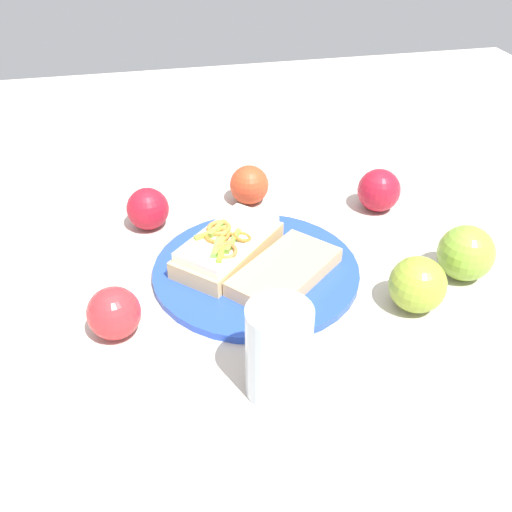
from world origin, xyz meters
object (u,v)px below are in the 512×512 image
(sandwich, at_px, (228,246))
(apple_1, at_px, (249,185))
(apple_5, at_px, (466,253))
(plate, at_px, (256,270))
(apple_4, at_px, (114,313))
(apple_0, at_px, (417,285))
(drinking_glass, at_px, (278,352))
(apple_2, at_px, (379,190))
(apple_3, at_px, (148,209))
(bread_slice_side, at_px, (285,272))

(sandwich, distance_m, apple_1, 0.19)
(sandwich, xyz_separation_m, apple_5, (-0.33, 0.10, 0.01))
(plate, bearing_deg, apple_4, 23.32)
(apple_0, relative_size, drinking_glass, 0.65)
(sandwich, height_order, drinking_glass, drinking_glass)
(apple_1, relative_size, apple_2, 0.93)
(apple_0, relative_size, apple_2, 1.05)
(apple_0, height_order, apple_4, apple_0)
(apple_5, height_order, drinking_glass, drinking_glass)
(apple_5, bearing_deg, apple_1, -47.08)
(apple_0, relative_size, apple_4, 1.12)
(apple_1, distance_m, apple_4, 0.38)
(apple_0, height_order, apple_3, apple_0)
(apple_2, bearing_deg, apple_1, -18.65)
(apple_3, bearing_deg, bread_slice_side, 132.27)
(plate, bearing_deg, sandwich, -43.01)
(apple_5, bearing_deg, apple_4, 2.03)
(sandwich, bearing_deg, apple_0, -79.49)
(apple_1, distance_m, apple_3, 0.18)
(apple_5, bearing_deg, apple_2, -77.11)
(bread_slice_side, height_order, apple_4, apple_4)
(apple_2, xyz_separation_m, apple_4, (0.45, 0.23, -0.00))
(apple_3, bearing_deg, sandwich, 129.95)
(plate, distance_m, apple_2, 0.28)
(apple_3, bearing_deg, apple_1, -165.83)
(apple_1, bearing_deg, apple_4, 51.35)
(apple_0, bearing_deg, apple_1, -63.99)
(plate, distance_m, sandwich, 0.06)
(apple_5, bearing_deg, bread_slice_side, -7.98)
(plate, relative_size, apple_0, 3.93)
(sandwich, relative_size, apple_2, 2.58)
(plate, xyz_separation_m, sandwich, (0.04, -0.03, 0.03))
(sandwich, distance_m, bread_slice_side, 0.10)
(apple_1, bearing_deg, plate, 80.83)
(bread_slice_side, relative_size, apple_4, 2.47)
(apple_1, height_order, apple_4, same)
(sandwich, relative_size, apple_3, 2.75)
(bread_slice_side, bearing_deg, apple_5, -48.90)
(apple_0, relative_size, apple_5, 0.95)
(sandwich, height_order, apple_3, apple_3)
(apple_1, height_order, apple_3, same)
(bread_slice_side, relative_size, apple_3, 2.46)
(sandwich, height_order, apple_5, apple_5)
(apple_5, distance_m, drinking_glass, 0.35)
(plate, relative_size, drinking_glass, 2.53)
(drinking_glass, bearing_deg, apple_0, -154.83)
(plate, height_order, apple_1, apple_1)
(bread_slice_side, bearing_deg, apple_1, 49.32)
(plate, bearing_deg, bread_slice_side, 135.71)
(apple_4, bearing_deg, apple_2, -153.39)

